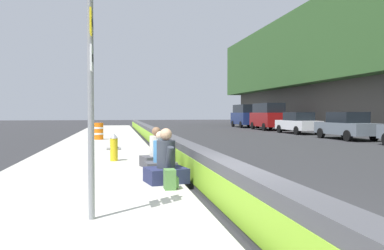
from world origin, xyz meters
name	(u,v)px	position (x,y,z in m)	size (l,w,h in m)	color
ground_plane	(235,217)	(0.00, 0.00, 0.00)	(160.00, 160.00, 0.00)	#2B2B2D
sidewalk_strip	(63,222)	(0.00, 2.65, 0.07)	(80.00, 4.40, 0.14)	#B5B2A8
jersey_barrier	(235,191)	(0.00, 0.00, 0.42)	(76.00, 0.45, 0.85)	#47474C
route_sign_post	(91,74)	(-0.19, 2.21, 2.23)	(0.44, 0.09, 3.60)	gray
fire_hydrant	(114,147)	(6.43, 1.97, 0.59)	(0.26, 0.46, 0.88)	gold
seated_person_foreground	(166,165)	(2.45, 0.80, 0.51)	(0.88, 0.98, 1.19)	#23284C
seated_person_middle	(161,160)	(3.70, 0.79, 0.48)	(0.70, 0.81, 1.07)	#424247
seated_person_rear	(156,154)	(4.92, 0.77, 0.49)	(0.86, 0.95, 1.13)	#424247
backpack	(170,179)	(1.70, 0.81, 0.33)	(0.32, 0.28, 0.40)	#4C7A3D
construction_barrel	(99,131)	(16.26, 2.91, 0.62)	(0.54, 0.54, 0.95)	orange
parked_car_fourth	(346,126)	(15.27, -12.08, 0.86)	(4.52, 1.99, 1.71)	slate
parked_car_midline	(298,123)	(21.82, -12.16, 0.86)	(4.55, 2.05, 1.71)	silver
parked_car_far	(268,116)	(28.23, -12.28, 1.35)	(5.16, 2.22, 2.56)	maroon
parked_car_farther	(245,115)	(34.73, -12.26, 1.35)	(5.16, 2.23, 2.56)	navy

